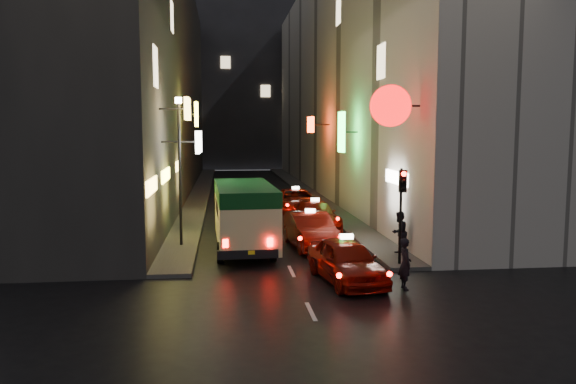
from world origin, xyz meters
name	(u,v)px	position (x,y,z in m)	size (l,w,h in m)	color
ground	(341,373)	(0.00, 0.00, 0.00)	(120.00, 120.00, 0.00)	black
building_left	(149,79)	(-8.00, 33.99, 9.00)	(7.67, 52.00, 18.00)	#322F2D
building_right	(352,81)	(8.00, 34.00, 9.00)	(7.91, 52.00, 18.00)	#A9A29A
building_far	(240,86)	(0.00, 66.00, 11.00)	(30.00, 10.00, 22.00)	#35353A
sidewalk_left	(200,193)	(-4.25, 34.00, 0.07)	(1.50, 52.00, 0.15)	#44423F
sidewalk_right	(306,191)	(4.25, 34.00, 0.07)	(1.50, 52.00, 0.15)	#44423F
minibus	(244,209)	(-1.53, 12.12, 1.76)	(2.53, 6.55, 2.78)	beige
taxi_near	(346,257)	(1.64, 6.91, 0.84)	(2.94, 5.55, 1.85)	#6F0F06
taxi_second	(310,227)	(1.29, 12.48, 0.88)	(2.82, 5.74, 1.93)	#6F0F06
taxi_third	(315,212)	(2.29, 17.28, 0.81)	(2.43, 5.22, 1.79)	#6F0F06
taxi_far	(296,200)	(1.89, 22.08, 0.88)	(2.31, 5.57, 1.94)	#6F0F06
pedestrian_crossing	(405,260)	(3.30, 5.87, 0.93)	(0.61, 0.39, 1.86)	black
pedestrian_sidewalk	(399,229)	(4.57, 10.48, 1.08)	(0.70, 0.44, 1.87)	black
traffic_light	(402,195)	(4.00, 8.47, 2.69)	(0.26, 0.43, 3.50)	black
lamp_post	(180,161)	(-4.20, 13.00, 3.72)	(0.28, 0.28, 6.22)	black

